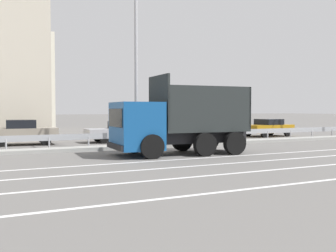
{
  "coord_description": "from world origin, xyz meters",
  "views": [
    {
      "loc": [
        -9.8,
        -18.03,
        2.06
      ],
      "look_at": [
        -0.85,
        -0.19,
        1.24
      ],
      "focal_mm": 42.0,
      "sensor_mm": 36.0,
      "label": 1
    }
  ],
  "objects_px": {
    "median_road_sign": "(203,122)",
    "parked_car_6": "(268,127)",
    "parked_car_5": "(204,129)",
    "church_tower": "(34,69)",
    "parked_car_4": "(125,131)",
    "dump_truck": "(166,127)",
    "street_lamp_1": "(137,57)",
    "parked_car_3": "(23,132)"
  },
  "relations": [
    {
      "from": "parked_car_4",
      "to": "church_tower",
      "type": "bearing_deg",
      "value": 10.61
    },
    {
      "from": "street_lamp_1",
      "to": "church_tower",
      "type": "bearing_deg",
      "value": 95.27
    },
    {
      "from": "dump_truck",
      "to": "parked_car_4",
      "type": "distance_m",
      "value": 7.82
    },
    {
      "from": "median_road_sign",
      "to": "parked_car_4",
      "type": "height_order",
      "value": "median_road_sign"
    },
    {
      "from": "parked_car_5",
      "to": "median_road_sign",
      "type": "bearing_deg",
      "value": 149.64
    },
    {
      "from": "median_road_sign",
      "to": "parked_car_5",
      "type": "xyz_separation_m",
      "value": [
        2.81,
        4.36,
        -0.64
      ]
    },
    {
      "from": "parked_car_3",
      "to": "parked_car_4",
      "type": "bearing_deg",
      "value": 89.34
    },
    {
      "from": "median_road_sign",
      "to": "parked_car_6",
      "type": "distance_m",
      "value": 9.52
    },
    {
      "from": "dump_truck",
      "to": "median_road_sign",
      "type": "distance_m",
      "value": 5.45
    },
    {
      "from": "dump_truck",
      "to": "parked_car_5",
      "type": "height_order",
      "value": "dump_truck"
    },
    {
      "from": "median_road_sign",
      "to": "parked_car_6",
      "type": "bearing_deg",
      "value": 26.01
    },
    {
      "from": "street_lamp_1",
      "to": "parked_car_3",
      "type": "relative_size",
      "value": 2.21
    },
    {
      "from": "parked_car_6",
      "to": "parked_car_5",
      "type": "bearing_deg",
      "value": 84.15
    },
    {
      "from": "parked_car_5",
      "to": "church_tower",
      "type": "relative_size",
      "value": 0.36
    },
    {
      "from": "parked_car_3",
      "to": "parked_car_4",
      "type": "distance_m",
      "value": 6.17
    },
    {
      "from": "street_lamp_1",
      "to": "parked_car_6",
      "type": "height_order",
      "value": "street_lamp_1"
    },
    {
      "from": "dump_truck",
      "to": "street_lamp_1",
      "type": "height_order",
      "value": "street_lamp_1"
    },
    {
      "from": "street_lamp_1",
      "to": "church_tower",
      "type": "distance_m",
      "value": 22.99
    },
    {
      "from": "parked_car_4",
      "to": "church_tower",
      "type": "xyz_separation_m",
      "value": [
        -3.02,
        18.4,
        5.57
      ]
    },
    {
      "from": "street_lamp_1",
      "to": "parked_car_6",
      "type": "distance_m",
      "value": 14.1
    },
    {
      "from": "parked_car_4",
      "to": "parked_car_6",
      "type": "height_order",
      "value": "parked_car_6"
    },
    {
      "from": "median_road_sign",
      "to": "parked_car_3",
      "type": "relative_size",
      "value": 0.62
    },
    {
      "from": "parked_car_5",
      "to": "church_tower",
      "type": "distance_m",
      "value": 21.16
    },
    {
      "from": "parked_car_3",
      "to": "dump_truck",
      "type": "bearing_deg",
      "value": 36.55
    },
    {
      "from": "dump_truck",
      "to": "parked_car_6",
      "type": "relative_size",
      "value": 1.61
    },
    {
      "from": "median_road_sign",
      "to": "parked_car_5",
      "type": "distance_m",
      "value": 5.23
    },
    {
      "from": "parked_car_3",
      "to": "church_tower",
      "type": "bearing_deg",
      "value": 173.9
    },
    {
      "from": "parked_car_3",
      "to": "parked_car_4",
      "type": "relative_size",
      "value": 0.8
    },
    {
      "from": "dump_truck",
      "to": "street_lamp_1",
      "type": "bearing_deg",
      "value": 4.95
    },
    {
      "from": "dump_truck",
      "to": "median_road_sign",
      "type": "bearing_deg",
      "value": -45.68
    },
    {
      "from": "parked_car_5",
      "to": "parked_car_6",
      "type": "xyz_separation_m",
      "value": [
        5.72,
        -0.2,
        -0.01
      ]
    },
    {
      "from": "dump_truck",
      "to": "parked_car_3",
      "type": "relative_size",
      "value": 1.64
    },
    {
      "from": "dump_truck",
      "to": "church_tower",
      "type": "xyz_separation_m",
      "value": [
        -2.16,
        26.15,
        4.98
      ]
    },
    {
      "from": "parked_car_5",
      "to": "church_tower",
      "type": "bearing_deg",
      "value": 28.98
    },
    {
      "from": "parked_car_3",
      "to": "parked_car_5",
      "type": "height_order",
      "value": "parked_car_3"
    },
    {
      "from": "street_lamp_1",
      "to": "parked_car_5",
      "type": "relative_size",
      "value": 1.78
    },
    {
      "from": "median_road_sign",
      "to": "parked_car_6",
      "type": "xyz_separation_m",
      "value": [
        8.53,
        4.16,
        -0.64
      ]
    },
    {
      "from": "median_road_sign",
      "to": "street_lamp_1",
      "type": "bearing_deg",
      "value": -177.0
    },
    {
      "from": "street_lamp_1",
      "to": "parked_car_4",
      "type": "relative_size",
      "value": 1.77
    },
    {
      "from": "parked_car_4",
      "to": "parked_car_6",
      "type": "relative_size",
      "value": 1.22
    },
    {
      "from": "parked_car_4",
      "to": "parked_car_5",
      "type": "xyz_separation_m",
      "value": [
        6.11,
        0.13,
        0.02
      ]
    },
    {
      "from": "parked_car_3",
      "to": "parked_car_6",
      "type": "height_order",
      "value": "parked_car_3"
    }
  ]
}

